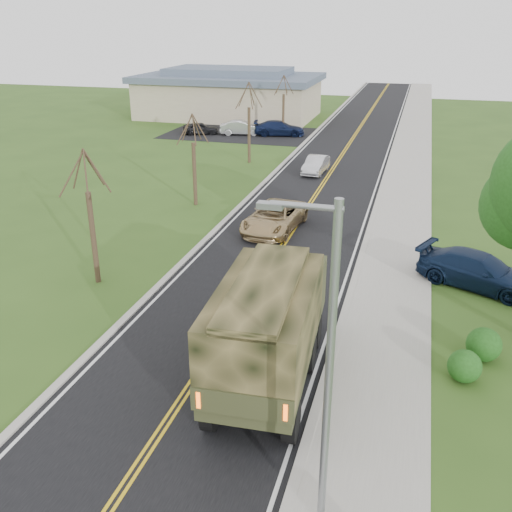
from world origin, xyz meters
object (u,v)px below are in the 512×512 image
at_px(suv_champagne, 274,217).
at_px(sedan_silver, 316,165).
at_px(military_truck, 270,320).
at_px(pickup_navy, 478,271).

height_order(suv_champagne, sedan_silver, suv_champagne).
bearing_deg(sedan_silver, military_truck, -79.20).
distance_m(military_truck, suv_champagne, 14.46).
bearing_deg(suv_champagne, pickup_navy, -18.45).
xyz_separation_m(military_truck, suv_champagne, (-3.37, 13.98, -1.48)).
xyz_separation_m(suv_champagne, sedan_silver, (-0.08, 13.28, -0.12)).
relative_size(military_truck, pickup_navy, 1.51).
distance_m(sedan_silver, pickup_navy, 20.74).
height_order(military_truck, suv_champagne, military_truck).
bearing_deg(pickup_navy, suv_champagne, 89.87).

